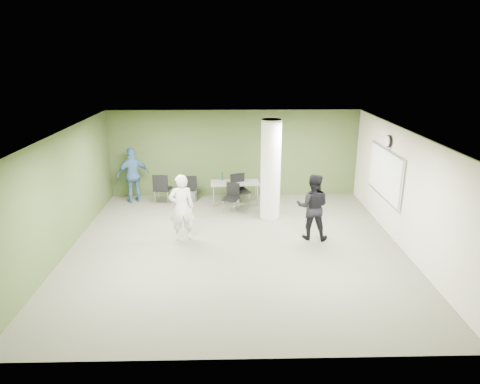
{
  "coord_description": "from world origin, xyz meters",
  "views": [
    {
      "loc": [
        -0.13,
        -9.47,
        4.51
      ],
      "look_at": [
        0.12,
        1.0,
        1.08
      ],
      "focal_mm": 32.0,
      "sensor_mm": 36.0,
      "label": 1
    }
  ],
  "objects_px": {
    "woman_white": "(182,208)",
    "man_blue": "(133,175)",
    "chair_back_left": "(162,187)",
    "man_black": "(313,207)",
    "folding_table": "(235,184)"
  },
  "relations": [
    {
      "from": "folding_table",
      "to": "man_black",
      "type": "distance_m",
      "value": 3.28
    },
    {
      "from": "folding_table",
      "to": "woman_white",
      "type": "distance_m",
      "value": 2.98
    },
    {
      "from": "chair_back_left",
      "to": "man_black",
      "type": "relative_size",
      "value": 0.58
    },
    {
      "from": "chair_back_left",
      "to": "man_blue",
      "type": "height_order",
      "value": "man_blue"
    },
    {
      "from": "folding_table",
      "to": "man_blue",
      "type": "height_order",
      "value": "man_blue"
    },
    {
      "from": "man_blue",
      "to": "chair_back_left",
      "type": "bearing_deg",
      "value": 136.3
    },
    {
      "from": "woman_white",
      "to": "man_blue",
      "type": "xyz_separation_m",
      "value": [
        -1.81,
        2.91,
        0.02
      ]
    },
    {
      "from": "folding_table",
      "to": "man_blue",
      "type": "bearing_deg",
      "value": 172.34
    },
    {
      "from": "chair_back_left",
      "to": "man_blue",
      "type": "xyz_separation_m",
      "value": [
        -0.91,
        0.29,
        0.29
      ]
    },
    {
      "from": "woman_white",
      "to": "man_black",
      "type": "xyz_separation_m",
      "value": [
        3.26,
        0.0,
        -0.0
      ]
    },
    {
      "from": "woman_white",
      "to": "man_blue",
      "type": "relative_size",
      "value": 0.97
    },
    {
      "from": "folding_table",
      "to": "woman_white",
      "type": "xyz_separation_m",
      "value": [
        -1.34,
        -2.65,
        0.2
      ]
    },
    {
      "from": "chair_back_left",
      "to": "woman_white",
      "type": "distance_m",
      "value": 2.78
    },
    {
      "from": "chair_back_left",
      "to": "man_black",
      "type": "distance_m",
      "value": 4.92
    },
    {
      "from": "folding_table",
      "to": "woman_white",
      "type": "height_order",
      "value": "woman_white"
    }
  ]
}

